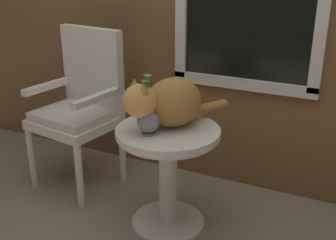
{
  "coord_description": "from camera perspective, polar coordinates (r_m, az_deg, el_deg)",
  "views": [
    {
      "loc": [
        0.96,
        -1.7,
        1.46
      ],
      "look_at": [
        0.07,
        0.13,
        0.66
      ],
      "focal_mm": 44.45,
      "sensor_mm": 36.0,
      "label": 1
    }
  ],
  "objects": [
    {
      "name": "ground_plane",
      "position": [
        2.43,
        -2.96,
        -15.33
      ],
      "size": [
        6.0,
        6.0,
        0.0
      ],
      "primitive_type": "plane",
      "color": "gray"
    },
    {
      "name": "wicker_side_table",
      "position": [
        2.29,
        0.0,
        -5.45
      ],
      "size": [
        0.56,
        0.56,
        0.61
      ],
      "color": "silver",
      "rests_on": "ground_plane"
    },
    {
      "name": "wicker_chair",
      "position": [
        2.78,
        -11.77,
        2.41
      ],
      "size": [
        0.55,
        0.52,
        1.04
      ],
      "color": "silver",
      "rests_on": "ground_plane"
    },
    {
      "name": "cat",
      "position": [
        2.19,
        0.04,
        2.49
      ],
      "size": [
        0.4,
        0.59,
        0.29
      ],
      "color": "#AD7A3D",
      "rests_on": "wicker_side_table"
    },
    {
      "name": "pewter_vase_with_ivy",
      "position": [
        2.11,
        -2.74,
        0.38
      ],
      "size": [
        0.12,
        0.12,
        0.32
      ],
      "color": "gray",
      "rests_on": "wicker_side_table"
    }
  ]
}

